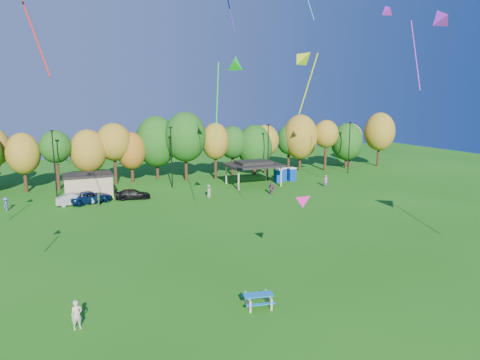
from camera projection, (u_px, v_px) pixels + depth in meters
name	position (u px, v px, depth m)	size (l,w,h in m)	color
ground	(295.00, 309.00, 27.29)	(160.00, 160.00, 0.00)	#19600F
tree_line	(144.00, 146.00, 66.96)	(93.57, 10.55, 11.15)	black
lamp_posts	(171.00, 155.00, 63.32)	(64.50, 0.25, 9.09)	black
utility_building	(88.00, 186.00, 57.55)	(6.30, 4.30, 3.25)	tan
pavilion	(253.00, 164.00, 65.50)	(8.20, 6.20, 3.77)	tan
porta_potties	(284.00, 174.00, 69.05)	(3.75, 2.17, 2.18)	navy
picnic_table	(258.00, 299.00, 27.59)	(2.16, 1.91, 0.82)	tan
kite_flyer	(77.00, 315.00, 24.81)	(0.64, 0.42, 1.75)	beige
car_b	(75.00, 199.00, 53.67)	(1.57, 4.50, 1.48)	#A2A1A7
car_c	(91.00, 197.00, 54.77)	(2.52, 5.46, 1.52)	#0B2043
car_d	(133.00, 194.00, 56.85)	(1.86, 4.59, 1.33)	black
far_person_0	(209.00, 191.00, 57.79)	(0.86, 0.56, 1.76)	#72835A
far_person_1	(271.00, 188.00, 59.64)	(1.58, 0.50, 1.71)	#82366B
far_person_2	(99.00, 199.00, 52.92)	(1.09, 0.45, 1.86)	#577B4B
far_person_3	(326.00, 181.00, 64.73)	(0.65, 0.43, 1.79)	#B856AD
far_person_4	(6.00, 204.00, 50.82)	(1.05, 0.61, 1.63)	#5354B7
kite_1	(305.00, 57.00, 35.11)	(1.96, 3.38, 5.56)	#DDF319
kite_3	(440.00, 17.00, 43.25)	(2.48, 5.21, 8.66)	#B227D1
kite_4	(235.00, 62.00, 35.53)	(2.65, 4.21, 7.43)	#1AC923
kite_9	(387.00, 9.00, 45.32)	(1.71, 1.99, 1.68)	#FF2AE9
kite_11	(305.00, 200.00, 30.11)	(1.61, 1.42, 1.37)	#C90B6F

